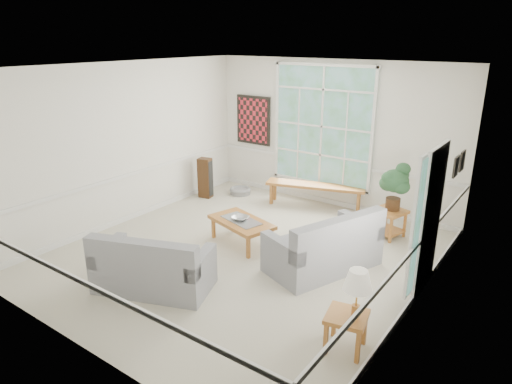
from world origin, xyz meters
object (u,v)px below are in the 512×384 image
loveseat_right (323,240)px  loveseat_front (153,260)px  side_table (346,332)px  coffee_table (241,232)px  end_table (388,223)px

loveseat_right → loveseat_front: (-1.66, -1.93, -0.03)m
loveseat_front → side_table: size_ratio=3.48×
side_table → loveseat_right: bearing=125.4°
coffee_table → side_table: 3.09m
coffee_table → side_table: size_ratio=2.53×
coffee_table → side_table: bearing=-14.2°
coffee_table → loveseat_front: bearing=-77.9°
coffee_table → end_table: (1.95, 1.78, 0.04)m
loveseat_front → coffee_table: bearing=65.3°
loveseat_right → side_table: size_ratio=3.76×
end_table → side_table: size_ratio=1.10×
loveseat_right → end_table: size_ratio=3.41×
loveseat_right → coffee_table: (-1.54, -0.05, -0.25)m
loveseat_right → loveseat_front: loveseat_right is taller
coffee_table → side_table: side_table is taller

